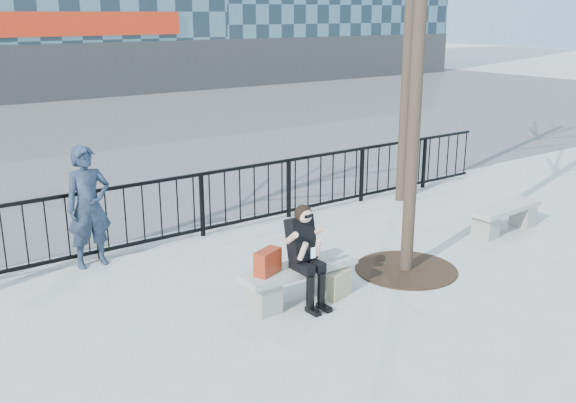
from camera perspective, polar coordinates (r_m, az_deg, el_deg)
ground at (r=8.58m, az=0.97°, el=-8.74°), size 120.00×120.00×0.00m
street_surface at (r=22.03m, az=-23.16°, el=5.58°), size 60.00×23.00×0.01m
railing at (r=10.78m, az=-8.59°, el=-0.45°), size 14.00×0.06×1.10m
tree_grate at (r=9.68m, az=10.43°, el=-5.94°), size 1.50×1.50×0.02m
bench_main at (r=8.46m, az=0.98°, el=-6.90°), size 1.65×0.46×0.49m
bench_second at (r=11.70m, az=18.74°, el=-1.20°), size 1.56×0.43×0.46m
seated_woman at (r=8.20m, az=1.66°, el=-4.89°), size 0.50×0.64×1.34m
handbag at (r=8.09m, az=-1.82°, el=-5.38°), size 0.42×0.31×0.31m
shopping_bag at (r=8.61m, az=4.55°, el=-7.40°), size 0.41×0.24×0.36m
standing_man at (r=9.86m, az=-17.31°, el=-0.45°), size 0.67×0.44×1.83m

